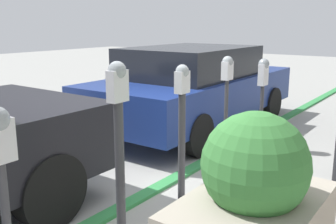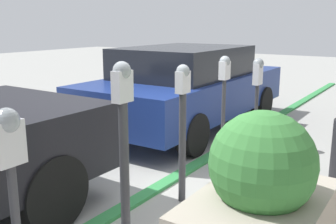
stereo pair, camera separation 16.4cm
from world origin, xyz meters
The scene contains 9 objects.
ground_plane centered at (0.00, 0.00, 0.00)m, with size 40.00×40.00×0.00m, color #999993.
curb_strip centered at (0.00, 0.08, 0.02)m, with size 19.00×0.16×0.04m.
parking_meter_nearest centered at (-2.08, -0.35, 1.03)m, with size 0.18×0.15×1.39m.
parking_meter_second centered at (-1.02, -0.34, 1.00)m, with size 0.17×0.15×1.57m.
parking_meter_middle centered at (-0.05, -0.30, 0.93)m, with size 0.16×0.14×1.46m.
parking_meter_fourth centered at (0.99, -0.27, 1.07)m, with size 0.15×0.13×1.47m.
parking_meter_farthest centered at (2.11, -0.27, 1.02)m, with size 0.19×0.16×1.36m.
planter_box centered at (-0.81, -1.43, 0.53)m, with size 1.35×0.87×1.27m.
parked_car_middle centered at (2.62, 1.22, 0.76)m, with size 4.47×1.98×1.46m.
Camera 2 is at (-3.39, -2.34, 1.86)m, focal length 42.00 mm.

